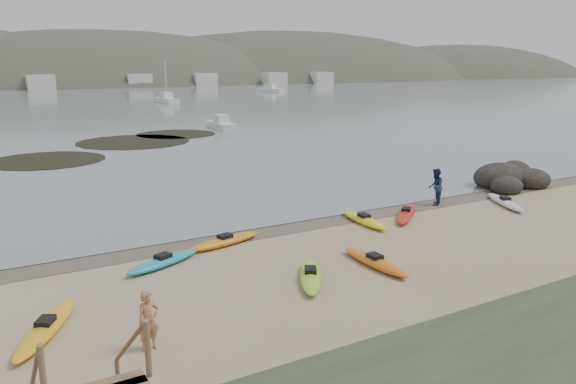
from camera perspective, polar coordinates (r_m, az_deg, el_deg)
ground at (r=25.67m, az=-0.00°, el=-3.26°), size 600.00×600.00×0.00m
wet_sand at (r=25.42m, az=0.34°, el=-3.42°), size 60.00×60.00×0.00m
kayaks at (r=22.56m, az=3.80°, el=-5.16°), size 24.84×8.12×0.34m
person_west at (r=15.03m, az=-13.99°, el=-12.58°), size 0.65×0.49×1.60m
person_east at (r=29.83m, az=14.76°, el=0.51°), size 1.18×1.15×1.91m
rock_cluster at (r=36.03m, az=21.58°, el=0.94°), size 5.20×3.81×1.72m
kelp_mats at (r=52.67m, az=-16.30°, el=4.67°), size 21.97×18.50×0.04m
moored_boats at (r=97.60m, az=-25.08°, el=7.91°), size 109.16×74.08×1.30m
far_hills at (r=222.59m, az=-16.83°, el=6.49°), size 550.00×135.00×80.00m
far_town at (r=167.36m, az=-24.41°, el=10.09°), size 199.00×5.00×4.00m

